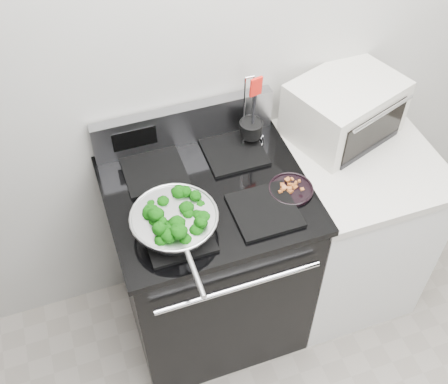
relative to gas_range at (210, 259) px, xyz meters
name	(u,v)px	position (x,y,z in m)	size (l,w,h in m)	color
back_wall	(252,41)	(0.30, 0.34, 0.86)	(4.00, 0.02, 2.70)	beige
gas_range	(210,259)	(0.00, 0.00, 0.00)	(0.79, 0.69, 1.13)	black
counter	(345,224)	(0.68, 0.00, -0.03)	(0.62, 0.68, 0.92)	white
skillet	(175,221)	(-0.17, -0.15, 0.51)	(0.32, 0.51, 0.07)	silver
broccoli_pile	(174,218)	(-0.17, -0.14, 0.53)	(0.25, 0.25, 0.09)	black
bacon_plate	(291,187)	(0.31, -0.11, 0.48)	(0.18, 0.18, 0.04)	black
utensil_holder	(251,132)	(0.26, 0.20, 0.52)	(0.11, 0.11, 0.34)	silver
toaster_oven	(344,109)	(0.67, 0.17, 0.56)	(0.53, 0.46, 0.25)	beige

